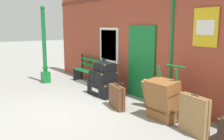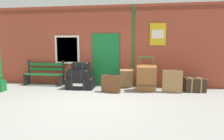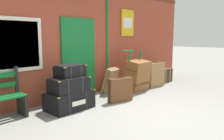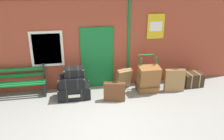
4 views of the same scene
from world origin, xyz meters
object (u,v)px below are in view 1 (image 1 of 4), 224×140
Objects in this scene: lamp_post at (45,54)px; suitcase_oxblood at (153,94)px; platform_bench at (89,71)px; suitcase_beige at (117,97)px; steamer_trunk_top at (105,67)px; large_brown_trunk at (163,100)px; steamer_trunk_base at (105,88)px; steamer_trunk_middle at (103,76)px; suitcase_charcoal at (194,115)px; porters_trolley at (168,107)px.

lamp_post is 3.80× the size of suitcase_oxblood.
platform_bench is 3.03m from suitcase_beige.
platform_bench is at bearing 165.50° from steamer_trunk_top.
suitcase_beige is at bearing -162.85° from large_brown_trunk.
steamer_trunk_base is at bearing 178.29° from large_brown_trunk.
steamer_trunk_top reaches higher than suitcase_beige.
large_brown_trunk is (2.41, -0.06, -0.41)m from steamer_trunk_top.
large_brown_trunk reaches higher than steamer_trunk_middle.
steamer_trunk_middle is at bearing -151.17° from steamer_trunk_top.
large_brown_trunk is 1.28m from suitcase_beige.
steamer_trunk_middle is 0.90× the size of large_brown_trunk.
large_brown_trunk is at bearing 174.28° from suitcase_charcoal.
steamer_trunk_middle is 0.70× the size of porters_trolley.
porters_trolley is 1.48× the size of suitcase_charcoal.
lamp_post is 3.45× the size of suitcase_charcoal.
lamp_post is 1.74m from platform_bench.
porters_trolley reaches higher than steamer_trunk_top.
platform_bench is at bearing 178.65° from suitcase_oxblood.
steamer_trunk_top is (2.71, 0.83, -0.18)m from lamp_post.
porters_trolley reaches higher than steamer_trunk_middle.
steamer_trunk_base is 1.21× the size of steamer_trunk_middle.
suitcase_oxblood is at bearing 59.08° from suitcase_beige.
lamp_post reaches higher than suitcase_beige.
steamer_trunk_middle is 2.48m from large_brown_trunk.
platform_bench is at bearing 175.37° from porters_trolley.
suitcase_beige is at bearing -20.22° from steamer_trunk_top.
large_brown_trunk is 1.14× the size of suitcase_charcoal.
steamer_trunk_middle is at bearing -176.64° from porters_trolley.
lamp_post is at bearing -169.59° from porters_trolley.
lamp_post reaches higher than steamer_trunk_top.
porters_trolley is at bearing 10.41° from lamp_post.
steamer_trunk_middle is at bearing -16.30° from platform_bench.
steamer_trunk_middle is 3.37m from suitcase_charcoal.
steamer_trunk_base is at bearing -177.67° from porters_trolley.
steamer_trunk_base is 0.38m from steamer_trunk_middle.
suitcase_oxblood is (-0.74, 0.25, 0.09)m from porters_trolley.
porters_trolley is (4.12, -0.33, -0.17)m from platform_bench.
large_brown_trunk is at bearing -7.00° from platform_bench.
suitcase_oxblood is at bearing 12.18° from steamer_trunk_top.
lamp_post is 5.22m from large_brown_trunk.
platform_bench is at bearing 173.23° from suitcase_charcoal.
platform_bench is 3.38m from suitcase_oxblood.
steamer_trunk_top is at bearing 178.48° from large_brown_trunk.
lamp_post is 2.77× the size of steamer_trunk_base.
platform_bench is at bearing 51.66° from lamp_post.
steamer_trunk_top is 1.39m from suitcase_beige.
steamer_trunk_base is (1.68, -0.43, -0.23)m from platform_bench.
steamer_trunk_base is at bearing 17.42° from lamp_post.
suitcase_charcoal is at bearing -2.78° from steamer_trunk_base.
suitcase_charcoal is (3.36, -0.11, -0.19)m from steamer_trunk_middle.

